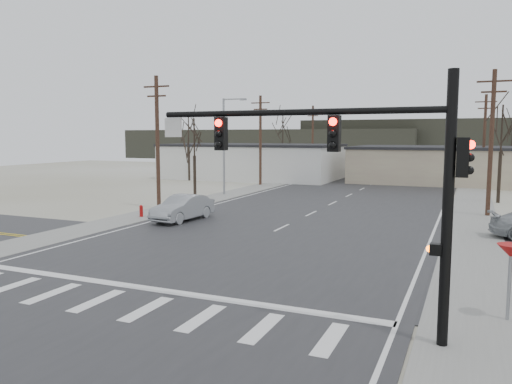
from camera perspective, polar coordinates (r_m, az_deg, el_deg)
ground at (r=22.93m, az=-4.11°, el=-7.56°), size 140.00×140.00×0.00m
main_road at (r=36.64m, az=6.77°, el=-2.27°), size 18.00×110.00×0.05m
cross_road at (r=22.93m, az=-4.11°, el=-7.51°), size 90.00×10.00×0.04m
sidewalk_left at (r=45.23m, az=-4.36°, el=-0.59°), size 3.00×90.00×0.06m
sidewalk_right at (r=40.11m, az=23.57°, el=-2.00°), size 3.00×90.00×0.06m
traffic_signal_mast at (r=13.77m, az=13.28°, el=2.67°), size 8.95×0.43×7.20m
fire_hydrant at (r=34.86m, az=-12.98°, el=-2.13°), size 0.24×0.24×0.87m
yield_sign at (r=16.64m, az=27.12°, el=-6.32°), size 0.80×0.80×2.35m
building_left_far at (r=65.35m, az=-0.41°, el=3.55°), size 22.30×12.30×4.50m
building_right_far at (r=63.82m, az=23.08°, el=2.87°), size 26.30×14.30×4.30m
upole_left_b at (r=38.50m, az=-11.19°, el=5.84°), size 2.20×0.30×10.00m
upole_left_c at (r=56.14m, az=0.51°, el=6.10°), size 2.20×0.30×10.00m
upole_left_d at (r=74.97m, az=6.49°, el=6.14°), size 2.20×0.30×10.00m
upole_right_a at (r=37.75m, az=25.30°, el=5.34°), size 2.20×0.30×10.00m
upole_right_b at (r=59.75m, az=24.63°, el=5.54°), size 2.20×0.30×10.00m
streetlight_main at (r=46.76m, az=-3.49°, el=5.86°), size 2.40×0.25×9.00m
tree_left_near at (r=46.06m, az=-7.07°, el=5.99°), size 3.30×3.30×7.35m
tree_right_mid at (r=45.79m, az=26.28°, el=6.26°), size 3.74×3.74×8.33m
tree_left_far at (r=70.08m, az=3.09°, el=7.02°), size 3.96×3.96×8.82m
tree_right_far at (r=71.89m, az=27.25°, el=5.75°), size 3.52×3.52×7.84m
tree_left_mid at (r=62.69m, az=-7.72°, el=7.05°), size 3.96×3.96×8.82m
hill_left at (r=120.58m, az=1.29°, el=5.45°), size 70.00×18.00×7.00m
hill_center at (r=115.83m, az=25.79°, el=5.27°), size 80.00×18.00×9.00m
sedan_crossing at (r=32.93m, az=-8.37°, el=-1.79°), size 2.18×5.14×1.65m
car_far_a at (r=61.71m, az=12.56°, el=1.88°), size 2.59×5.42×1.52m
car_far_b at (r=69.76m, az=14.88°, el=2.28°), size 2.18×4.34×1.42m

